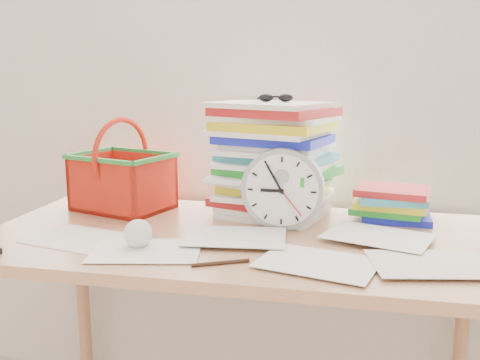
% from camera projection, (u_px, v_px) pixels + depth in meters
% --- Properties ---
extents(curtain, '(2.40, 0.01, 2.50)m').
position_uv_depth(curtain, '(265.00, 35.00, 1.71)').
color(curtain, silver).
rests_on(curtain, room_shell).
extents(desk, '(1.40, 0.70, 0.75)m').
position_uv_depth(desk, '(240.00, 260.00, 1.47)').
color(desk, '#AE7851').
rests_on(desk, ground).
extents(paper_stack, '(0.41, 0.37, 0.35)m').
position_uv_depth(paper_stack, '(273.00, 160.00, 1.62)').
color(paper_stack, white).
rests_on(paper_stack, desk).
extents(clock, '(0.23, 0.05, 0.23)m').
position_uv_depth(clock, '(283.00, 189.00, 1.49)').
color(clock, '#96999C').
rests_on(clock, desk).
extents(sunglasses, '(0.13, 0.12, 0.03)m').
position_uv_depth(sunglasses, '(276.00, 97.00, 1.60)').
color(sunglasses, black).
rests_on(sunglasses, paper_stack).
extents(book_stack, '(0.26, 0.21, 0.10)m').
position_uv_depth(book_stack, '(391.00, 204.00, 1.59)').
color(book_stack, white).
rests_on(book_stack, desk).
extents(basket, '(0.34, 0.30, 0.29)m').
position_uv_depth(basket, '(122.00, 165.00, 1.70)').
color(basket, red).
rests_on(basket, desk).
extents(crumpled_ball, '(0.07, 0.07, 0.07)m').
position_uv_depth(crumpled_ball, '(138.00, 233.00, 1.34)').
color(crumpled_ball, white).
rests_on(crumpled_ball, desk).
extents(pen, '(0.13, 0.07, 0.01)m').
position_uv_depth(pen, '(221.00, 263.00, 1.22)').
color(pen, black).
rests_on(pen, desk).
extents(scattered_papers, '(1.26, 0.42, 0.02)m').
position_uv_depth(scattered_papers, '(240.00, 232.00, 1.45)').
color(scattered_papers, white).
rests_on(scattered_papers, desk).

